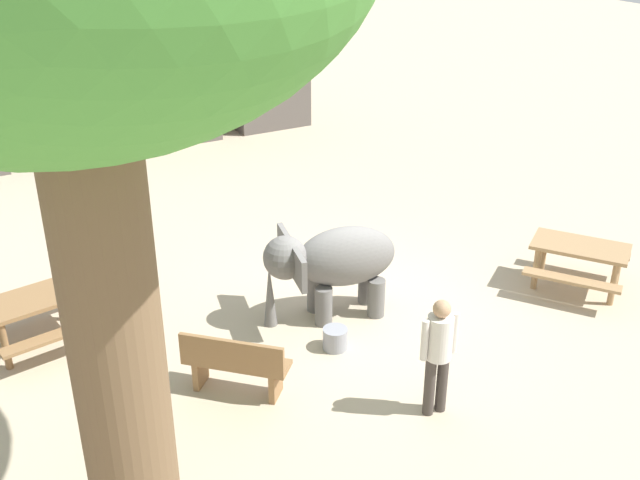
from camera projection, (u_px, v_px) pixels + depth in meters
The scene contains 10 objects.
ground_plane at pixel (356, 308), 11.84m from camera, with size 60.00×60.00×0.00m, color #BAA88C.
elephant at pixel (333, 262), 11.27m from camera, with size 2.10×1.41×1.45m.
person_handler at pixel (439, 349), 9.14m from camera, with size 0.51×0.32×1.62m.
wooden_bench at pixel (235, 363), 9.69m from camera, with size 1.29×1.26×0.88m.
picnic_table_near at pixel (38, 308), 10.70m from camera, with size 1.73×1.71×0.78m.
picnic_table_far at pixel (579, 256), 12.19m from camera, with size 2.07×2.08×0.78m.
market_stall_teal at pixel (67, 107), 18.09m from camera, with size 2.50×2.50×2.52m.
market_stall_orange at pixel (171, 93), 19.22m from camera, with size 2.50×2.50×2.52m.
market_stall_green at pixel (263, 81), 20.36m from camera, with size 2.50×2.50×2.52m.
feed_bucket at pixel (335, 339), 10.77m from camera, with size 0.36×0.36×0.32m, color gray.
Camera 1 is at (-5.44, -8.64, 6.11)m, focal length 42.21 mm.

